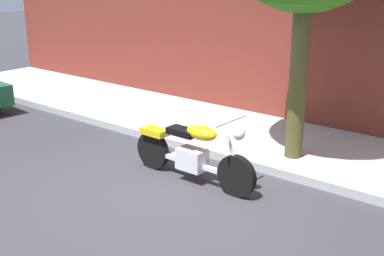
# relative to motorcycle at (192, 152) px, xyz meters

# --- Properties ---
(ground_plane) EXTENTS (60.00, 60.00, 0.00)m
(ground_plane) POSITION_rel_motorcycle_xyz_m (-0.06, -0.35, -0.46)
(ground_plane) COLOR #38383D
(sidewalk) EXTENTS (18.41, 2.48, 0.14)m
(sidewalk) POSITION_rel_motorcycle_xyz_m (-0.06, 2.16, -0.39)
(sidewalk) COLOR #B0B0B0
(sidewalk) RESTS_ON ground
(motorcycle) EXTENTS (2.23, 0.70, 1.11)m
(motorcycle) POSITION_rel_motorcycle_xyz_m (0.00, 0.00, 0.00)
(motorcycle) COLOR black
(motorcycle) RESTS_ON ground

